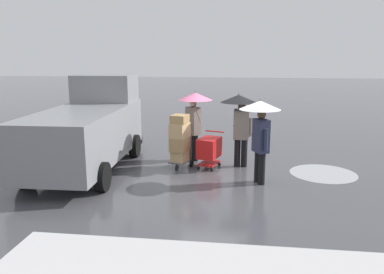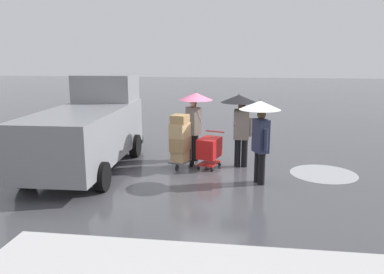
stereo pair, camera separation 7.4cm
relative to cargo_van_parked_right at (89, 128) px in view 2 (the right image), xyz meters
name	(u,v)px [view 2 (the right image)]	position (x,y,z in m)	size (l,w,h in m)	color
ground_plane	(221,173)	(-3.79, 0.00, -1.18)	(90.00, 90.00, 0.00)	#4C4C51
slush_patch_under_van	(323,174)	(-6.61, -0.24, -1.18)	(1.81, 1.81, 0.01)	#ADAFB5
cargo_van_parked_right	(89,128)	(0.00, 0.00, 0.00)	(2.29, 5.38, 2.60)	gray
shopping_cart_vendor	(209,149)	(-3.42, -0.42, -0.61)	(0.77, 0.94, 1.02)	red
hand_dolly_boxes	(180,139)	(-2.59, -0.24, -0.30)	(0.67, 0.81, 1.57)	#515156
pedestrian_pink_side	(260,122)	(-4.78, 0.74, 0.41)	(1.04, 1.04, 2.15)	black
pedestrian_black_side	(240,113)	(-4.27, -0.68, 0.41)	(1.04, 1.04, 2.15)	black
pedestrian_white_side	(195,110)	(-2.90, -1.17, 0.41)	(1.04, 1.04, 2.15)	black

